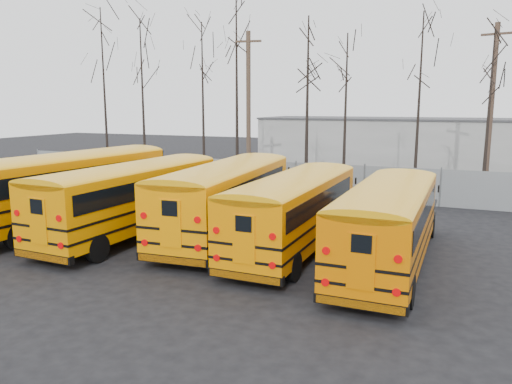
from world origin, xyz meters
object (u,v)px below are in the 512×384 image
at_px(bus_c, 228,193).
at_px(utility_pole_right, 491,106).
at_px(utility_pole_left, 248,105).
at_px(bus_e, 389,218).
at_px(bus_a, 72,182).
at_px(bus_d, 296,205).
at_px(bus_b, 134,193).

distance_m(bus_c, utility_pole_right, 19.95).
height_order(bus_c, utility_pole_left, utility_pole_left).
distance_m(bus_c, bus_e, 6.78).
distance_m(bus_a, bus_c, 7.29).
height_order(bus_a, utility_pole_right, utility_pole_right).
relative_size(bus_c, utility_pole_right, 1.09).
distance_m(bus_d, utility_pole_right, 19.26).
distance_m(bus_c, utility_pole_left, 16.02).
bearing_deg(bus_e, bus_c, 167.38).
height_order(bus_a, bus_d, bus_a).
relative_size(bus_a, utility_pole_left, 1.17).
distance_m(bus_b, utility_pole_right, 23.05).
bearing_deg(utility_pole_right, bus_e, -87.65).
distance_m(bus_b, utility_pole_left, 16.50).
bearing_deg(utility_pole_left, bus_c, -79.75).
relative_size(bus_e, utility_pole_right, 1.00).
bearing_deg(bus_a, bus_d, 6.04).
bearing_deg(bus_c, bus_b, -163.23).
bearing_deg(bus_d, utility_pole_right, 69.38).
bearing_deg(bus_c, bus_a, -176.78).
xyz_separation_m(bus_a, utility_pole_left, (1.77, 15.56, 3.35)).
height_order(bus_d, utility_pole_right, utility_pole_right).
relative_size(bus_c, bus_d, 1.08).
distance_m(bus_e, utility_pole_left, 20.50).
height_order(bus_a, bus_e, bus_a).
xyz_separation_m(bus_a, bus_d, (10.38, 0.14, -0.26)).
relative_size(bus_e, utility_pole_left, 1.00).
bearing_deg(bus_a, utility_pole_left, 88.74).
bearing_deg(utility_pole_right, bus_a, -121.16).
height_order(bus_b, bus_e, bus_b).
xyz_separation_m(bus_e, utility_pole_left, (-12.06, 16.19, 3.61)).
distance_m(bus_a, utility_pole_right, 25.04).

